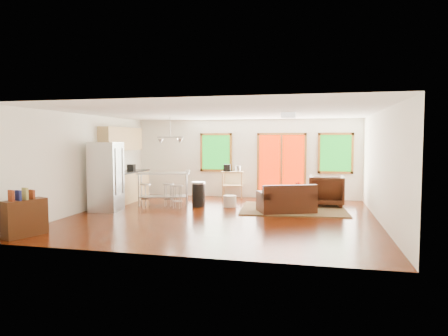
% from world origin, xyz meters
% --- Properties ---
extents(floor, '(7.50, 7.00, 0.02)m').
position_xyz_m(floor, '(0.00, 0.00, -0.01)').
color(floor, '#310E02').
rests_on(floor, ground).
extents(ceiling, '(7.50, 7.00, 0.02)m').
position_xyz_m(ceiling, '(0.00, 0.00, 2.61)').
color(ceiling, white).
rests_on(ceiling, ground).
extents(back_wall, '(7.50, 0.02, 2.60)m').
position_xyz_m(back_wall, '(0.00, 3.51, 1.30)').
color(back_wall, white).
rests_on(back_wall, ground).
extents(left_wall, '(0.02, 7.00, 2.60)m').
position_xyz_m(left_wall, '(-3.76, 0.00, 1.30)').
color(left_wall, white).
rests_on(left_wall, ground).
extents(right_wall, '(0.02, 7.00, 2.60)m').
position_xyz_m(right_wall, '(3.76, 0.00, 1.30)').
color(right_wall, white).
rests_on(right_wall, ground).
extents(front_wall, '(7.50, 0.02, 2.60)m').
position_xyz_m(front_wall, '(0.00, -3.51, 1.30)').
color(front_wall, white).
rests_on(front_wall, ground).
extents(window_left, '(1.10, 0.05, 1.30)m').
position_xyz_m(window_left, '(-1.00, 3.46, 1.50)').
color(window_left, '#0C4E0F').
rests_on(window_left, back_wall).
extents(french_doors, '(1.60, 0.05, 2.10)m').
position_xyz_m(french_doors, '(1.20, 3.46, 1.10)').
color(french_doors, '#A21600').
rests_on(french_doors, back_wall).
extents(window_right, '(1.10, 0.05, 1.30)m').
position_xyz_m(window_right, '(2.90, 3.46, 1.50)').
color(window_right, '#0C4E0F').
rests_on(window_right, back_wall).
extents(rug, '(2.97, 2.37, 0.03)m').
position_xyz_m(rug, '(1.70, 1.43, 0.01)').
color(rug, '#3E5732').
rests_on(rug, floor).
extents(loveseat, '(1.64, 1.30, 0.77)m').
position_xyz_m(loveseat, '(1.55, 0.90, 0.30)').
color(loveseat, black).
rests_on(loveseat, floor).
extents(coffee_table, '(0.93, 0.59, 0.36)m').
position_xyz_m(coffee_table, '(1.82, 1.97, 0.31)').
color(coffee_table, '#311809').
rests_on(coffee_table, floor).
extents(armchair, '(0.97, 0.91, 1.00)m').
position_xyz_m(armchair, '(2.60, 2.22, 0.50)').
color(armchair, black).
rests_on(armchair, floor).
extents(ottoman, '(0.72, 0.72, 0.37)m').
position_xyz_m(ottoman, '(0.96, 2.25, 0.19)').
color(ottoman, black).
rests_on(ottoman, floor).
extents(pouf, '(0.49, 0.49, 0.33)m').
position_xyz_m(pouf, '(-0.10, 1.47, 0.16)').
color(pouf, beige).
rests_on(pouf, floor).
extents(vase, '(0.24, 0.25, 0.31)m').
position_xyz_m(vase, '(1.80, 2.00, 0.51)').
color(vase, silver).
rests_on(vase, coffee_table).
extents(book, '(0.23, 0.07, 0.31)m').
position_xyz_m(book, '(2.07, 1.75, 0.55)').
color(book, maroon).
rests_on(book, coffee_table).
extents(cabinets, '(0.64, 2.24, 2.30)m').
position_xyz_m(cabinets, '(-3.49, 1.70, 0.93)').
color(cabinets, tan).
rests_on(cabinets, floor).
extents(refrigerator, '(0.80, 0.77, 1.85)m').
position_xyz_m(refrigerator, '(-3.21, 0.10, 0.93)').
color(refrigerator, '#B7BABC').
rests_on(refrigerator, floor).
extents(island, '(1.62, 0.99, 0.96)m').
position_xyz_m(island, '(-2.09, 1.39, 0.66)').
color(island, '#B7BABC').
rests_on(island, floor).
extents(cup, '(0.13, 0.11, 0.13)m').
position_xyz_m(cup, '(-1.35, 1.44, 1.01)').
color(cup, white).
rests_on(cup, island).
extents(bar_stool_a, '(0.40, 0.40, 0.64)m').
position_xyz_m(bar_stool_a, '(-2.57, 1.18, 0.47)').
color(bar_stool_a, '#B7BABC').
rests_on(bar_stool_a, floor).
extents(bar_stool_b, '(0.35, 0.35, 0.66)m').
position_xyz_m(bar_stool_b, '(-1.85, 1.18, 0.49)').
color(bar_stool_b, '#B7BABC').
rests_on(bar_stool_b, floor).
extents(bar_stool_c, '(0.32, 0.32, 0.66)m').
position_xyz_m(bar_stool_c, '(-1.47, 0.87, 0.49)').
color(bar_stool_c, '#B7BABC').
rests_on(bar_stool_c, floor).
extents(trash_can, '(0.52, 0.52, 0.72)m').
position_xyz_m(trash_can, '(-0.99, 1.31, 0.36)').
color(trash_can, black).
rests_on(trash_can, floor).
extents(kitchen_cart, '(0.78, 0.55, 1.11)m').
position_xyz_m(kitchen_cart, '(-0.42, 3.31, 0.76)').
color(kitchen_cart, tan).
rests_on(kitchen_cart, floor).
extents(bookshelf, '(0.59, 0.89, 0.97)m').
position_xyz_m(bookshelf, '(-3.35, -2.86, 0.38)').
color(bookshelf, '#311809').
rests_on(bookshelf, floor).
extents(ceiling_flush, '(0.35, 0.35, 0.12)m').
position_xyz_m(ceiling_flush, '(1.60, 0.60, 2.53)').
color(ceiling_flush, white).
rests_on(ceiling_flush, ceiling).
extents(pendant_light, '(0.80, 0.18, 0.79)m').
position_xyz_m(pendant_light, '(-1.90, 1.50, 1.90)').
color(pendant_light, gray).
rests_on(pendant_light, ceiling).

